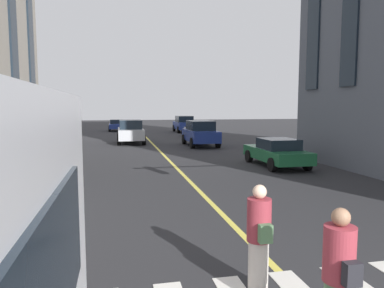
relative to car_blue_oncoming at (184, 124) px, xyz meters
The scene contains 9 objects.
lane_centre_line 19.62m from the car_blue_oncoming, 165.52° to the left, with size 80.00×0.16×0.01m.
car_blue_oncoming is the anchor object (origin of this frame).
car_silver_near 13.47m from the car_blue_oncoming, 150.75° to the left, with size 4.70×2.14×1.88m.
car_green_parked_b 24.61m from the car_blue_oncoming, behind, with size 4.40×1.95×1.37m.
car_silver_trailing 6.89m from the car_blue_oncoming, behind, with size 4.40×1.95×1.37m.
car_blue_mid 14.88m from the car_blue_oncoming, behind, with size 4.70×2.14×1.88m.
car_blue_parked_a 8.70m from the car_blue_oncoming, 61.61° to the left, with size 4.40×1.95×1.37m.
pedestrian_near 36.10m from the car_blue_oncoming, behind, with size 0.50×0.38×1.69m.
pedestrian_companion 37.46m from the car_blue_oncoming, behind, with size 0.50×0.38×1.70m.
Camera 1 is at (-1.80, 2.75, 2.89)m, focal length 33.49 mm.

